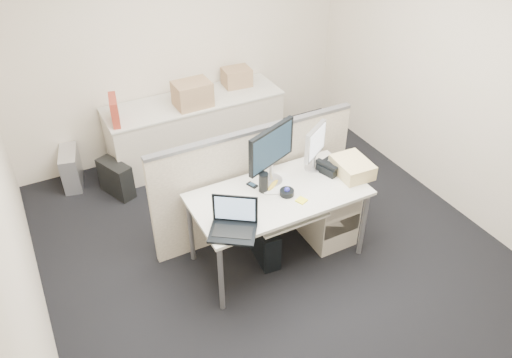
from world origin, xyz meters
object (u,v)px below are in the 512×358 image
desk_phone (332,166)px  laptop (232,221)px  desk (278,199)px  monitor_main (271,156)px

desk_phone → laptop: bearing=179.6°
laptop → desk_phone: 1.22m
desk → desk_phone: 0.61m
desk → laptop: laptop is taller
monitor_main → desk_phone: bearing=-32.0°
desk → monitor_main: size_ratio=2.78×
monitor_main → laptop: bearing=-164.1°
desk → desk_phone: bearing=7.6°
monitor_main → laptop: 0.76m
desk → laptop: (-0.56, -0.28, 0.20)m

